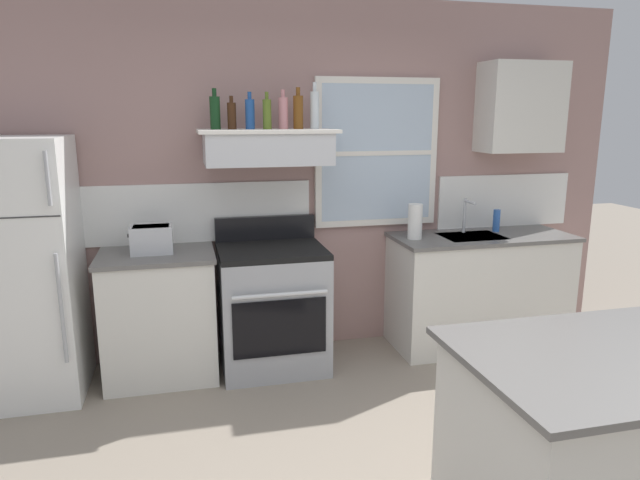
# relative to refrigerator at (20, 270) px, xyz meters

# --- Properties ---
(back_wall) EXTENTS (5.40, 0.11, 2.70)m
(back_wall) POSITION_rel_refrigerator_xyz_m (1.93, 0.39, 0.50)
(back_wall) COLOR gray
(back_wall) RESTS_ON ground_plane
(refrigerator) EXTENTS (0.70, 0.72, 1.71)m
(refrigerator) POSITION_rel_refrigerator_xyz_m (0.00, 0.00, 0.00)
(refrigerator) COLOR white
(refrigerator) RESTS_ON ground_plane
(counter_left_of_stove) EXTENTS (0.79, 0.63, 0.91)m
(counter_left_of_stove) POSITION_rel_refrigerator_xyz_m (0.85, 0.06, -0.40)
(counter_left_of_stove) COLOR silver
(counter_left_of_stove) RESTS_ON ground_plane
(toaster) EXTENTS (0.30, 0.20, 0.19)m
(toaster) POSITION_rel_refrigerator_xyz_m (0.83, 0.06, 0.15)
(toaster) COLOR silver
(toaster) RESTS_ON counter_left_of_stove
(stove_range) EXTENTS (0.76, 0.69, 1.09)m
(stove_range) POSITION_rel_refrigerator_xyz_m (1.65, 0.02, -0.39)
(stove_range) COLOR #9EA0A5
(stove_range) RESTS_ON ground_plane
(range_hood_shelf) EXTENTS (0.96, 0.52, 0.24)m
(range_hood_shelf) POSITION_rel_refrigerator_xyz_m (1.65, 0.12, 0.77)
(range_hood_shelf) COLOR silver
(bottle_dark_green_wine) EXTENTS (0.07, 0.07, 0.28)m
(bottle_dark_green_wine) POSITION_rel_refrigerator_xyz_m (1.30, 0.16, 1.01)
(bottle_dark_green_wine) COLOR #143819
(bottle_dark_green_wine) RESTS_ON range_hood_shelf
(bottle_brown_stout) EXTENTS (0.06, 0.06, 0.23)m
(bottle_brown_stout) POSITION_rel_refrigerator_xyz_m (1.41, 0.14, 0.98)
(bottle_brown_stout) COLOR #381E0F
(bottle_brown_stout) RESTS_ON range_hood_shelf
(bottle_blue_liqueur) EXTENTS (0.07, 0.07, 0.26)m
(bottle_blue_liqueur) POSITION_rel_refrigerator_xyz_m (1.54, 0.14, 1.00)
(bottle_blue_liqueur) COLOR #1E478C
(bottle_blue_liqueur) RESTS_ON range_hood_shelf
(bottle_olive_oil_square) EXTENTS (0.06, 0.06, 0.25)m
(bottle_olive_oil_square) POSITION_rel_refrigerator_xyz_m (1.65, 0.09, 1.00)
(bottle_olive_oil_square) COLOR #4C601E
(bottle_olive_oil_square) RESTS_ON range_hood_shelf
(bottle_rose_pink) EXTENTS (0.07, 0.07, 0.27)m
(bottle_rose_pink) POSITION_rel_refrigerator_xyz_m (1.77, 0.15, 1.00)
(bottle_rose_pink) COLOR #C67F84
(bottle_rose_pink) RESTS_ON range_hood_shelf
(bottle_amber_wine) EXTENTS (0.07, 0.07, 0.29)m
(bottle_amber_wine) POSITION_rel_refrigerator_xyz_m (1.88, 0.14, 1.01)
(bottle_amber_wine) COLOR brown
(bottle_amber_wine) RESTS_ON range_hood_shelf
(bottle_clear_tall) EXTENTS (0.06, 0.06, 0.33)m
(bottle_clear_tall) POSITION_rel_refrigerator_xyz_m (2.00, 0.16, 1.03)
(bottle_clear_tall) COLOR silver
(bottle_clear_tall) RESTS_ON range_hood_shelf
(counter_right_with_sink) EXTENTS (1.43, 0.63, 0.91)m
(counter_right_with_sink) POSITION_rel_refrigerator_xyz_m (3.35, 0.06, -0.40)
(counter_right_with_sink) COLOR silver
(counter_right_with_sink) RESTS_ON ground_plane
(sink_faucet) EXTENTS (0.03, 0.17, 0.28)m
(sink_faucet) POSITION_rel_refrigerator_xyz_m (3.25, 0.16, 0.23)
(sink_faucet) COLOR silver
(sink_faucet) RESTS_ON counter_right_with_sink
(paper_towel_roll) EXTENTS (0.11, 0.11, 0.27)m
(paper_towel_roll) POSITION_rel_refrigerator_xyz_m (2.77, 0.06, 0.19)
(paper_towel_roll) COLOR white
(paper_towel_roll) RESTS_ON counter_right_with_sink
(dish_soap_bottle) EXTENTS (0.06, 0.06, 0.18)m
(dish_soap_bottle) POSITION_rel_refrigerator_xyz_m (3.53, 0.16, 0.14)
(dish_soap_bottle) COLOR blue
(dish_soap_bottle) RESTS_ON counter_right_with_sink
(kitchen_island) EXTENTS (1.40, 0.90, 0.91)m
(kitchen_island) POSITION_rel_refrigerator_xyz_m (2.79, -2.12, -0.40)
(kitchen_island) COLOR silver
(kitchen_island) RESTS_ON ground_plane
(upper_cabinet_right) EXTENTS (0.64, 0.32, 0.70)m
(upper_cabinet_right) POSITION_rel_refrigerator_xyz_m (3.70, 0.20, 1.04)
(upper_cabinet_right) COLOR silver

